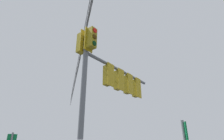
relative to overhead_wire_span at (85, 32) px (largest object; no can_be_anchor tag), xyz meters
The scene contains 2 objects.
signal_mast_assembly 2.78m from the overhead_wire_span, 28.64° to the right, with size 4.38×2.78×6.82m.
overhead_wire_span is the anchor object (origin of this frame).
Camera 1 is at (-0.50, -5.78, 2.05)m, focal length 30.45 mm.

